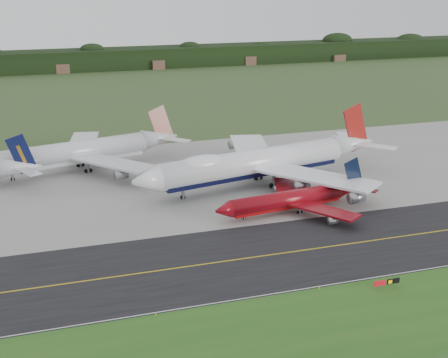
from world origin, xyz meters
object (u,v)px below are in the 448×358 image
jet_red_737 (295,199)px  taxiway_sign (387,282)px  jet_star_tail (82,152)px  jet_ba_747 (261,162)px

jet_red_737 → taxiway_sign: jet_red_737 is taller
jet_star_tail → jet_ba_747: bearing=-32.7°
jet_red_737 → jet_ba_747: bearing=91.9°
jet_star_tail → taxiway_sign: jet_star_tail is taller
jet_star_tail → taxiway_sign: bearing=-63.5°
taxiway_sign → jet_star_tail: bearing=116.5°
jet_ba_747 → taxiway_sign: size_ratio=14.46×
jet_ba_747 → jet_red_737: size_ratio=1.82×
jet_red_737 → jet_star_tail: bearing=132.4°
jet_red_737 → jet_star_tail: jet_star_tail is taller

